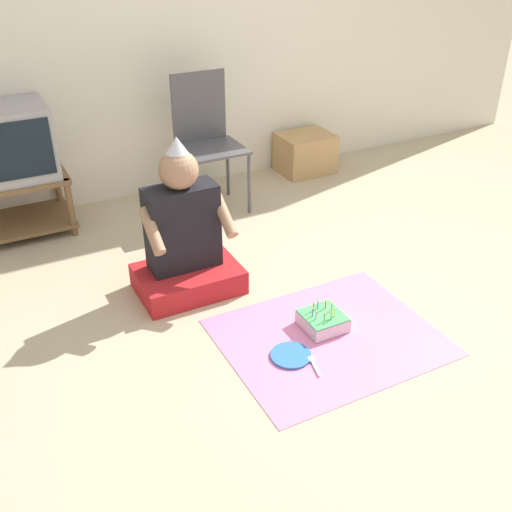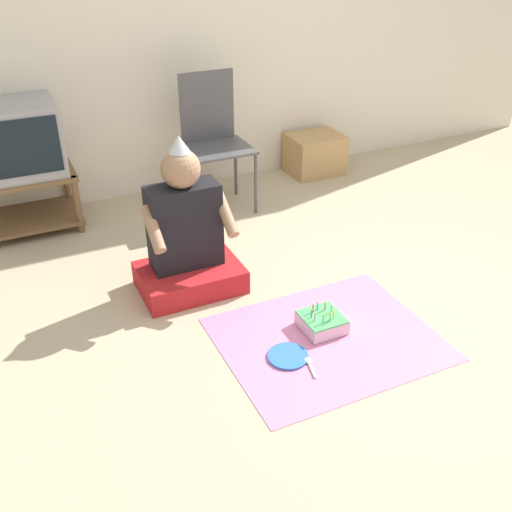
{
  "view_description": "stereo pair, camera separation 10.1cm",
  "coord_description": "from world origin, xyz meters",
  "px_view_note": "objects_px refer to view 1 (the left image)",
  "views": [
    {
      "loc": [
        -1.69,
        -1.94,
        1.9
      ],
      "look_at": [
        -0.47,
        0.43,
        0.35
      ],
      "focal_mm": 42.0,
      "sensor_mm": 36.0,
      "label": 1
    },
    {
      "loc": [
        -1.6,
        -1.98,
        1.9
      ],
      "look_at": [
        -0.47,
        0.43,
        0.35
      ],
      "focal_mm": 42.0,
      "sensor_mm": 36.0,
      "label": 2
    }
  ],
  "objects_px": {
    "tv": "(8,142)",
    "folding_chair": "(205,133)",
    "birthday_cake": "(323,321)",
    "paper_plate": "(291,355)",
    "cardboard_box_stack": "(305,153)",
    "person_seated": "(185,241)"
  },
  "relations": [
    {
      "from": "tv",
      "to": "folding_chair",
      "type": "bearing_deg",
      "value": -8.17
    },
    {
      "from": "birthday_cake",
      "to": "tv",
      "type": "bearing_deg",
      "value": 122.91
    },
    {
      "from": "folding_chair",
      "to": "birthday_cake",
      "type": "relative_size",
      "value": 4.5
    },
    {
      "from": "folding_chair",
      "to": "paper_plate",
      "type": "relative_size",
      "value": 4.69
    },
    {
      "from": "tv",
      "to": "birthday_cake",
      "type": "bearing_deg",
      "value": -57.09
    },
    {
      "from": "folding_chair",
      "to": "birthday_cake",
      "type": "height_order",
      "value": "folding_chair"
    },
    {
      "from": "tv",
      "to": "cardboard_box_stack",
      "type": "xyz_separation_m",
      "value": [
        2.23,
        0.04,
        -0.47
      ]
    },
    {
      "from": "cardboard_box_stack",
      "to": "person_seated",
      "type": "relative_size",
      "value": 0.47
    },
    {
      "from": "birthday_cake",
      "to": "paper_plate",
      "type": "distance_m",
      "value": 0.3
    },
    {
      "from": "cardboard_box_stack",
      "to": "birthday_cake",
      "type": "distance_m",
      "value": 2.15
    },
    {
      "from": "folding_chair",
      "to": "cardboard_box_stack",
      "type": "bearing_deg",
      "value": 12.8
    },
    {
      "from": "tv",
      "to": "folding_chair",
      "type": "height_order",
      "value": "folding_chair"
    },
    {
      "from": "paper_plate",
      "to": "tv",
      "type": "bearing_deg",
      "value": 115.2
    },
    {
      "from": "tv",
      "to": "person_seated",
      "type": "distance_m",
      "value": 1.4
    },
    {
      "from": "cardboard_box_stack",
      "to": "birthday_cake",
      "type": "relative_size",
      "value": 2.02
    },
    {
      "from": "folding_chair",
      "to": "birthday_cake",
      "type": "xyz_separation_m",
      "value": [
        -0.07,
        -1.66,
        -0.5
      ]
    },
    {
      "from": "tv",
      "to": "person_seated",
      "type": "bearing_deg",
      "value": -58.51
    },
    {
      "from": "tv",
      "to": "person_seated",
      "type": "xyz_separation_m",
      "value": [
        0.71,
        -1.16,
        -0.32
      ]
    },
    {
      "from": "folding_chair",
      "to": "tv",
      "type": "bearing_deg",
      "value": 171.83
    },
    {
      "from": "folding_chair",
      "to": "birthday_cake",
      "type": "distance_m",
      "value": 1.74
    },
    {
      "from": "person_seated",
      "to": "paper_plate",
      "type": "height_order",
      "value": "person_seated"
    },
    {
      "from": "folding_chair",
      "to": "person_seated",
      "type": "height_order",
      "value": "folding_chair"
    }
  ]
}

